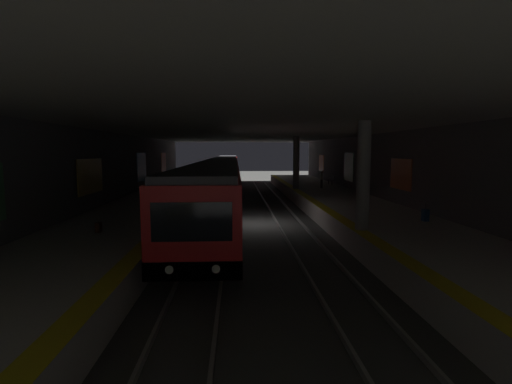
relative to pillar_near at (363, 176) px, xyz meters
The scene contains 19 objects.
ground_plane 8.66m from the pillar_near, 32.95° to the left, with size 120.00×120.00×0.00m, color #42423F.
track_left 7.76m from the pillar_near, 17.76° to the left, with size 60.00×1.53×0.16m.
track_right 9.92m from the pillar_near, 44.31° to the left, with size 60.00×1.53×0.16m.
platform_left 7.60m from the pillar_near, 18.14° to the right, with size 60.00×5.30×1.06m.
platform_right 13.10m from the pillar_near, 58.38° to the left, with size 60.00×5.30×1.06m.
wall_left 8.47m from the pillar_near, 37.09° to the right, with size 60.00×0.56×5.60m.
wall_right 15.37m from the pillar_near, 63.89° to the left, with size 60.00×0.56×5.60m.
ceiling_slab 8.37m from the pillar_near, 32.95° to the left, with size 60.00×19.40×0.40m.
pillar_near is the anchor object (origin of this frame).
pillar_far 17.47m from the pillar_near, ahead, with size 0.56×0.56×4.55m.
metro_train 22.40m from the pillar_near, 17.03° to the left, with size 52.97×2.83×3.49m.
bench_left_near 13.01m from the pillar_near, 18.95° to the right, with size 1.70×0.47×0.86m.
bench_left_mid 21.98m from the pillar_near, 11.01° to the right, with size 1.70×0.47×0.86m.
bench_right_near 19.92m from the pillar_near, 40.50° to the left, with size 1.70×0.47×0.86m.
bench_right_mid 24.71m from the pillar_near, 31.52° to the left, with size 1.70×0.47×0.86m.
person_walking_mid 17.83m from the pillar_near, 39.36° to the left, with size 0.60×0.22×1.53m.
person_standing_far 18.05m from the pillar_near, ahead, with size 0.60×0.22×1.55m.
suitcase_rolling 4.51m from the pillar_near, 64.62° to the right, with size 0.32×0.24×0.87m.
backpack_on_floor 11.16m from the pillar_near, 89.70° to the left, with size 0.30×0.20×0.40m.
Camera 1 is at (-22.08, 0.97, 4.36)m, focal length 26.31 mm.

